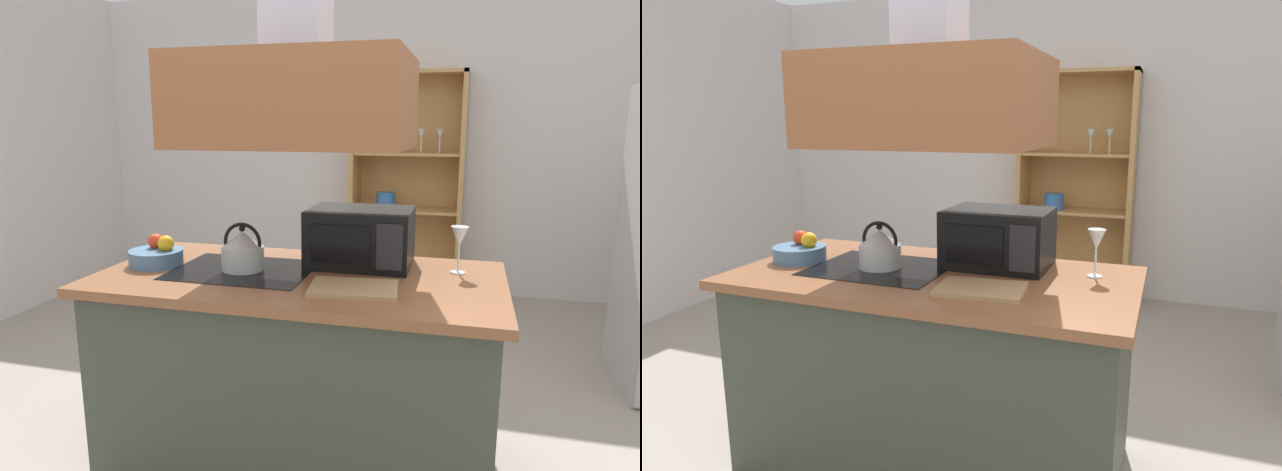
% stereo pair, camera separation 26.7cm
% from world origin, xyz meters
% --- Properties ---
extents(wall_back, '(6.00, 0.12, 2.70)m').
position_xyz_m(wall_back, '(0.00, 3.00, 1.35)').
color(wall_back, silver).
rests_on(wall_back, ground).
extents(kitchen_island, '(1.72, 0.89, 0.90)m').
position_xyz_m(kitchen_island, '(-0.12, 0.10, 0.45)').
color(kitchen_island, '#404537').
rests_on(kitchen_island, ground).
extents(range_hood, '(0.90, 0.70, 1.26)m').
position_xyz_m(range_hood, '(-0.12, 0.10, 1.74)').
color(range_hood, '#945530').
extents(dish_cabinet, '(0.96, 0.40, 1.96)m').
position_xyz_m(dish_cabinet, '(0.05, 2.78, 0.87)').
color(dish_cabinet, tan).
rests_on(dish_cabinet, ground).
extents(kettle, '(0.19, 0.19, 0.21)m').
position_xyz_m(kettle, '(-0.38, 0.10, 0.99)').
color(kettle, '#BAC2BC').
rests_on(kettle, kitchen_island).
extents(cutting_board, '(0.36, 0.27, 0.02)m').
position_xyz_m(cutting_board, '(0.15, -0.07, 0.91)').
color(cutting_board, tan).
rests_on(cutting_board, kitchen_island).
extents(microwave, '(0.46, 0.35, 0.26)m').
position_xyz_m(microwave, '(0.10, 0.32, 1.03)').
color(microwave, black).
rests_on(microwave, kitchen_island).
extents(wine_glass_on_counter, '(0.08, 0.08, 0.21)m').
position_xyz_m(wine_glass_on_counter, '(0.54, 0.29, 1.05)').
color(wine_glass_on_counter, silver).
rests_on(wine_glass_on_counter, kitchen_island).
extents(fruit_bowl, '(0.24, 0.24, 0.14)m').
position_xyz_m(fruit_bowl, '(-0.80, 0.08, 0.94)').
color(fruit_bowl, '#4C7299').
rests_on(fruit_bowl, kitchen_island).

